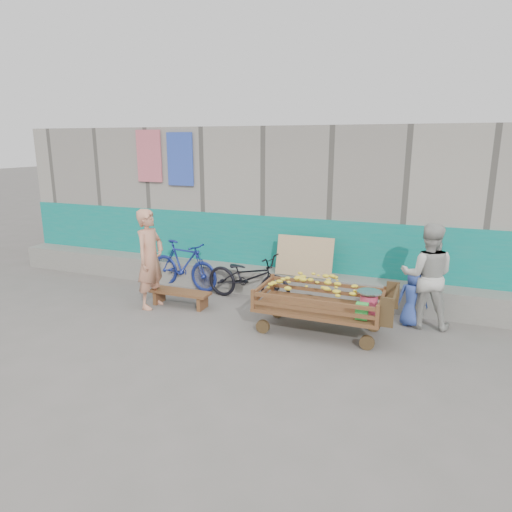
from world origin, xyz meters
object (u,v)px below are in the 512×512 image
at_px(banana_cart, 317,295).
at_px(woman, 427,276).
at_px(bench, 180,295).
at_px(bicycle_dark, 248,277).
at_px(bicycle_blue, 184,265).
at_px(vendor_man, 150,259).
at_px(child, 413,298).

distance_m(banana_cart, woman, 1.69).
distance_m(bench, bicycle_dark, 1.21).
xyz_separation_m(bench, bicycle_blue, (-0.43, 0.87, 0.26)).
bearing_deg(bicycle_blue, banana_cart, -101.73).
bearing_deg(vendor_man, banana_cart, -88.83).
height_order(bench, bicycle_blue, bicycle_blue).
bearing_deg(bench, bicycle_dark, 34.72).
bearing_deg(bicycle_dark, bicycle_blue, 89.45).
relative_size(banana_cart, woman, 1.24).
relative_size(vendor_man, bicycle_dark, 1.02).
xyz_separation_m(banana_cart, woman, (1.46, 0.83, 0.22)).
bearing_deg(banana_cart, woman, 29.60).
bearing_deg(child, banana_cart, 33.34).
xyz_separation_m(bicycle_dark, bicycle_blue, (-1.40, 0.20, 0.03)).
bearing_deg(banana_cart, vendor_man, 179.60).
bearing_deg(banana_cart, child, 30.93).
height_order(vendor_man, child, vendor_man).
bearing_deg(banana_cart, bicycle_dark, 148.43).
height_order(banana_cart, woman, woman).
bearing_deg(bicycle_dark, bench, 132.28).
bearing_deg(bicycle_blue, bench, -144.55).
xyz_separation_m(child, bicycle_blue, (-4.15, 0.33, 0.01)).
bearing_deg(bench, bicycle_blue, 116.22).
height_order(vendor_man, bicycle_dark, vendor_man).
distance_m(bench, bicycle_blue, 1.01).
xyz_separation_m(vendor_man, bicycle_dark, (1.40, 0.88, -0.41)).
bearing_deg(vendor_man, bicycle_dark, -56.35).
bearing_deg(bench, vendor_man, -154.60).
relative_size(vendor_man, woman, 1.05).
relative_size(child, bicycle_dark, 0.55).
height_order(woman, bicycle_dark, woman).
xyz_separation_m(banana_cart, vendor_man, (-2.85, 0.02, 0.27)).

